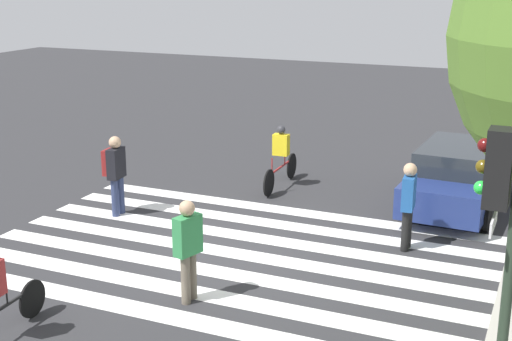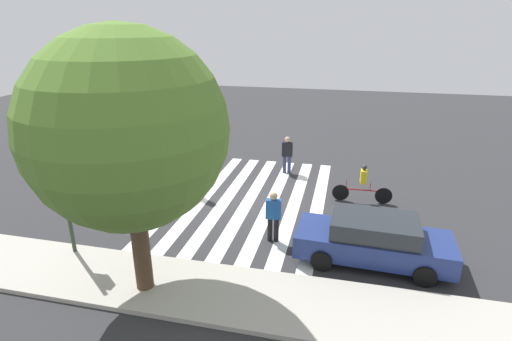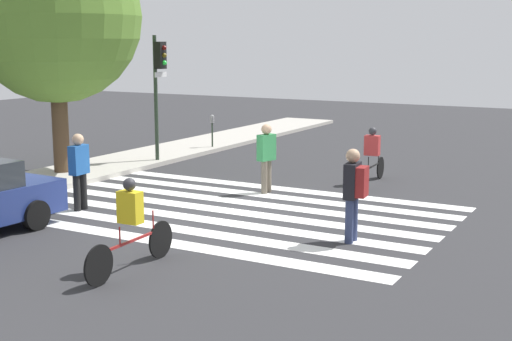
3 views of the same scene
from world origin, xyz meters
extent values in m
plane|color=#2D2D30|center=(0.00, 0.00, 0.00)|extent=(60.00, 60.00, 0.00)
cube|color=#ADA89E|center=(0.00, 6.25, 0.07)|extent=(36.00, 2.50, 0.14)
cube|color=white|center=(-2.86, 0.00, 0.00)|extent=(0.51, 10.00, 0.01)
cube|color=white|center=(-1.91, 0.00, 0.00)|extent=(0.51, 10.00, 0.01)
cube|color=white|center=(-0.95, 0.00, 0.00)|extent=(0.51, 10.00, 0.01)
cube|color=white|center=(0.00, 0.00, 0.00)|extent=(0.51, 10.00, 0.01)
cube|color=white|center=(0.95, 0.00, 0.00)|extent=(0.51, 10.00, 0.01)
cube|color=white|center=(1.91, 0.00, 0.00)|extent=(0.51, 10.00, 0.01)
cube|color=white|center=(2.86, 0.00, 0.00)|extent=(0.51, 10.00, 0.01)
cylinder|color=#283828|center=(4.41, 5.36, 2.04)|extent=(0.12, 0.12, 4.09)
cube|color=black|center=(4.41, 5.15, 3.47)|extent=(0.32, 0.26, 0.84)
cube|color=silver|center=(4.41, 5.15, 2.87)|extent=(0.60, 0.02, 0.16)
sphere|color=#590F0F|center=(4.41, 4.99, 3.70)|extent=(0.15, 0.15, 0.15)
sphere|color=#59470F|center=(4.41, 4.99, 3.47)|extent=(0.15, 0.15, 0.15)
sphere|color=#26D83F|center=(4.41, 4.99, 3.24)|extent=(0.15, 0.15, 0.15)
cylinder|color=#283828|center=(7.69, 5.35, 0.51)|extent=(0.06, 0.06, 1.01)
cylinder|color=gray|center=(7.69, 5.35, 1.12)|extent=(0.15, 0.15, 0.22)
sphere|color=gray|center=(7.69, 5.35, 1.23)|extent=(0.14, 0.14, 0.14)
cylinder|color=#4C3826|center=(1.35, 6.50, 1.38)|extent=(0.47, 0.47, 2.76)
sphere|color=#567F2D|center=(1.35, 6.50, 4.60)|extent=(4.90, 4.90, 4.90)
cylinder|color=#6B6051|center=(2.11, 0.19, 0.43)|extent=(0.16, 0.16, 0.86)
cylinder|color=#6B6051|center=(2.33, 0.19, 0.43)|extent=(0.16, 0.16, 0.86)
cube|color=#338C4C|center=(2.22, 0.19, 1.20)|extent=(0.54, 0.36, 0.68)
sphere|color=tan|center=(2.22, 0.19, 1.67)|extent=(0.27, 0.27, 0.27)
cylinder|color=black|center=(-1.71, 3.07, 0.43)|extent=(0.16, 0.16, 0.86)
cylinder|color=black|center=(-1.49, 3.07, 0.43)|extent=(0.16, 0.16, 0.86)
cube|color=#1E5199|center=(-1.60, 3.07, 1.20)|extent=(0.51, 0.26, 0.68)
sphere|color=tan|center=(-1.60, 3.07, 1.67)|extent=(0.27, 0.27, 0.27)
cylinder|color=navy|center=(-1.16, -3.47, 0.44)|extent=(0.17, 0.17, 0.88)
cylinder|color=navy|center=(-0.93, -3.47, 0.44)|extent=(0.17, 0.17, 0.88)
cube|color=black|center=(-1.04, -3.47, 1.23)|extent=(0.54, 0.29, 0.70)
sphere|color=tan|center=(-1.04, -3.47, 1.72)|extent=(0.28, 0.28, 0.28)
cube|color=maroon|center=(-1.06, -3.67, 1.23)|extent=(0.40, 0.22, 0.59)
cylinder|color=black|center=(-3.72, -0.82, 0.34)|extent=(0.69, 0.06, 0.69)
cylinder|color=black|center=(-5.44, -0.87, 0.34)|extent=(0.69, 0.06, 0.69)
cube|color=maroon|center=(-4.58, -0.85, 0.53)|extent=(1.47, 0.08, 0.04)
cylinder|color=maroon|center=(-4.88, -0.86, 0.69)|extent=(0.03, 0.03, 0.32)
cylinder|color=maroon|center=(-3.93, -0.83, 0.73)|extent=(0.03, 0.03, 0.40)
cube|color=yellow|center=(-4.58, -0.85, 1.13)|extent=(0.25, 0.41, 0.55)
sphere|color=#333338|center=(-4.58, -0.85, 1.52)|extent=(0.22, 0.22, 0.22)
cylinder|color=black|center=(5.54, -1.76, 0.31)|extent=(0.63, 0.08, 0.63)
cylinder|color=black|center=(3.75, -1.86, 0.31)|extent=(0.63, 0.08, 0.63)
cube|color=black|center=(4.64, -1.81, 0.49)|extent=(1.52, 0.13, 0.04)
cylinder|color=black|center=(4.33, -1.83, 0.65)|extent=(0.03, 0.03, 0.32)
cylinder|color=black|center=(5.31, -1.77, 0.69)|extent=(0.03, 0.03, 0.40)
cube|color=#B73333|center=(4.64, -1.81, 1.08)|extent=(0.26, 0.41, 0.55)
sphere|color=#333338|center=(4.64, -1.81, 1.48)|extent=(0.22, 0.22, 0.22)
cylinder|color=black|center=(-3.41, 2.63, 0.32)|extent=(0.65, 0.23, 0.64)
camera|label=1|loc=(11.95, 5.69, 5.45)|focal=50.00mm
camera|label=2|loc=(-3.74, 14.81, 7.03)|focal=28.00mm
camera|label=3|loc=(-13.81, -8.43, 3.90)|focal=50.00mm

